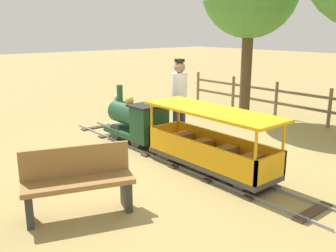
{
  "coord_description": "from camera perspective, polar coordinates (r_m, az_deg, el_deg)",
  "views": [
    {
      "loc": [
        -4.03,
        -4.72,
        2.19
      ],
      "look_at": [
        0.0,
        0.11,
        0.55
      ],
      "focal_mm": 40.17,
      "sensor_mm": 36.0,
      "label": 1
    }
  ],
  "objects": [
    {
      "name": "passenger_car",
      "position": [
        5.83,
        6.4,
        -3.14
      ],
      "size": [
        0.77,
        2.35,
        0.97
      ],
      "color": "#3F3F3F",
      "rests_on": "ground_plane"
    },
    {
      "name": "fence_section",
      "position": [
        9.52,
        19.59,
        3.42
      ],
      "size": [
        0.08,
        7.13,
        0.9
      ],
      "color": "#756047",
      "rests_on": "ground_plane"
    },
    {
      "name": "park_bench",
      "position": [
        4.66,
        -13.48,
        -8.21
      ],
      "size": [
        1.36,
        0.81,
        0.82
      ],
      "color": "olive",
      "rests_on": "ground_plane"
    },
    {
      "name": "locomotive",
      "position": [
        7.23,
        -4.71,
        0.92
      ],
      "size": [
        0.67,
        1.45,
        1.05
      ],
      "color": "#1E472D",
      "rests_on": "ground_plane"
    },
    {
      "name": "ground_plane",
      "position": [
        6.58,
        0.64,
        -4.83
      ],
      "size": [
        60.0,
        60.0,
        0.0
      ],
      "primitive_type": "plane",
      "color": "#A38C51"
    },
    {
      "name": "conductor_person",
      "position": [
        7.42,
        1.73,
        5.02
      ],
      "size": [
        0.3,
        0.3,
        1.62
      ],
      "color": "#282D47",
      "rests_on": "ground_plane"
    },
    {
      "name": "track",
      "position": [
        6.58,
        0.63,
        -4.69
      ],
      "size": [
        0.71,
        6.05,
        0.04
      ],
      "color": "gray",
      "rests_on": "ground_plane"
    }
  ]
}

